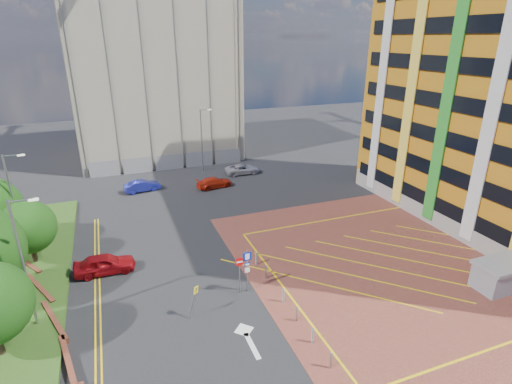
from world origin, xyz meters
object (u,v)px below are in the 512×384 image
sign_cluster (244,267)px  car_red_left (104,264)px  car_blue_back (142,186)px  tree_c (28,227)px  cycle_shelter (502,276)px  lamp_left_far (14,201)px  warning_sign (194,298)px  lamp_back (202,138)px  lamp_left_near (24,260)px  car_red_back (214,183)px  car_silver_back (242,169)px

sign_cluster → car_red_left: bearing=146.2°
car_blue_back → tree_c: bearing=136.4°
sign_cluster → cycle_shelter: (16.87, -5.78, -1.08)m
lamp_left_far → sign_cluster: 18.58m
lamp_left_far → car_blue_back: 15.64m
warning_sign → car_red_left: 8.98m
sign_cluster → cycle_shelter: size_ratio=0.84×
cycle_shelter → lamp_left_far: bearing=152.0°
tree_c → lamp_left_far: lamp_left_far is taller
lamp_back → warning_sign: 29.57m
lamp_back → sign_cluster: size_ratio=2.50×
tree_c → lamp_back: bearing=45.7°
lamp_left_far → warning_sign: lamp_left_far is taller
lamp_back → tree_c: bearing=-134.3°
lamp_left_near → car_blue_back: size_ratio=2.03×
lamp_back → cycle_shelter: 35.48m
car_blue_back → sign_cluster: bearing=-176.8°
car_red_back → cycle_shelter: bearing=-162.4°
cycle_shelter → car_silver_back: size_ratio=0.87×
lamp_left_near → car_silver_back: size_ratio=1.82×
car_silver_back → warning_sign: bearing=156.1°
car_red_left → tree_c: bearing=59.1°
cycle_shelter → car_red_left: (-25.72, 11.72, -0.14)m
lamp_back → warning_sign: bearing=-104.8°
sign_cluster → car_red_back: bearing=80.5°
lamp_back → car_blue_back: (-8.27, -4.88, -3.71)m
tree_c → cycle_shelter: bearing=-25.8°
cycle_shelter → car_red_left: size_ratio=0.89×
cycle_shelter → lamp_back: bearing=111.8°
sign_cluster → car_silver_back: sign_cluster is taller
lamp_left_near → car_red_back: (16.15, 19.42, -4.06)m
lamp_back → car_red_back: size_ratio=1.93×
lamp_left_near → car_red_left: bearing=51.8°
tree_c → lamp_left_far: size_ratio=0.61×
lamp_left_near → car_blue_back: lamp_left_near is taller
lamp_left_near → car_silver_back: 31.24m
sign_cluster → lamp_left_far: bearing=143.2°
lamp_left_near → warning_sign: lamp_left_near is taller
tree_c → sign_cluster: tree_c is taller
lamp_left_near → warning_sign: size_ratio=3.56×
tree_c → car_blue_back: size_ratio=1.24×
tree_c → car_red_back: tree_c is taller
car_blue_back → car_red_back: size_ratio=0.95×
warning_sign → car_silver_back: bearing=65.0°
tree_c → sign_cluster: (13.80, -9.02, -1.24)m
cycle_shelter → car_red_back: bearing=117.1°
lamp_left_near → lamp_back: (16.50, 26.00, -0.30)m
lamp_left_far → lamp_back: (18.50, 16.00, -0.30)m
lamp_left_far → car_blue_back: (10.23, 11.12, -4.01)m
cycle_shelter → car_red_back: 29.46m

